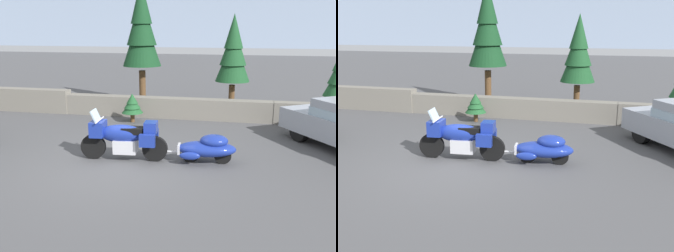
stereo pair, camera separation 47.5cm
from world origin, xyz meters
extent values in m
plane|color=#4C4C4F|center=(0.00, 0.00, 0.00)|extent=(80.00, 80.00, 0.00)
cube|color=slate|center=(0.00, 5.52, 0.39)|extent=(8.00, 0.56, 0.77)
cube|color=#8C9EB7|center=(0.00, 95.49, 8.00)|extent=(240.00, 80.00, 16.00)
cylinder|color=black|center=(-0.85, 0.41, 0.33)|extent=(0.67, 0.20, 0.66)
cylinder|color=black|center=(0.80, 0.56, 0.33)|extent=(0.67, 0.20, 0.66)
cube|color=silver|center=(0.03, 0.49, 0.38)|extent=(0.64, 0.49, 0.36)
ellipsoid|color=navy|center=(-0.07, 0.48, 0.71)|extent=(1.23, 0.55, 0.48)
cube|color=navy|center=(-0.70, 0.42, 0.83)|extent=(0.41, 0.55, 0.40)
cube|color=#9EB7C6|center=(-0.75, 0.42, 1.16)|extent=(0.23, 0.46, 0.34)
cube|color=black|center=(0.23, 0.50, 0.81)|extent=(0.59, 0.41, 0.16)
cube|color=navy|center=(0.70, 0.55, 0.91)|extent=(0.35, 0.43, 0.28)
cube|color=navy|center=(0.68, 0.24, 0.63)|extent=(0.41, 0.20, 0.32)
cube|color=navy|center=(0.62, 0.84, 0.63)|extent=(0.41, 0.20, 0.32)
cylinder|color=silver|center=(-0.65, 0.42, 1.06)|extent=(0.10, 0.70, 0.04)
cylinder|color=silver|center=(-0.80, 0.41, 0.58)|extent=(0.26, 0.09, 0.54)
cylinder|color=black|center=(1.72, 0.64, 0.22)|extent=(0.45, 0.14, 0.44)
cylinder|color=black|center=(2.54, 0.71, 0.22)|extent=(0.45, 0.14, 0.44)
ellipsoid|color=navy|center=(2.13, 0.68, 0.38)|extent=(1.56, 0.81, 0.40)
ellipsoid|color=navy|center=(2.31, 0.69, 0.60)|extent=(0.77, 0.62, 0.32)
cube|color=silver|center=(1.43, 0.61, 0.36)|extent=(0.09, 0.32, 0.24)
ellipsoid|color=navy|center=(1.75, 0.32, 0.28)|extent=(0.53, 0.19, 0.20)
ellipsoid|color=navy|center=(1.69, 0.96, 0.28)|extent=(0.53, 0.19, 0.20)
cylinder|color=silver|center=(1.04, 0.58, 0.27)|extent=(0.70, 0.11, 0.05)
cylinder|color=black|center=(4.68, 3.23, 0.34)|extent=(0.56, 0.69, 0.68)
cylinder|color=brown|center=(-1.52, 7.62, 0.77)|extent=(0.29, 0.29, 1.54)
cone|color=#143D1E|center=(-1.52, 7.62, 2.96)|extent=(1.66, 1.66, 2.44)
cone|color=#143D1E|center=(-1.52, 7.62, 3.70)|extent=(1.29, 1.29, 2.13)
cone|color=#143D1E|center=(-1.52, 7.62, 4.43)|extent=(0.91, 0.91, 1.83)
cylinder|color=brown|center=(2.41, 6.95, 0.56)|extent=(0.24, 0.24, 1.13)
cone|color=#194723|center=(2.41, 6.95, 2.17)|extent=(1.37, 1.37, 1.78)
cone|color=#194723|center=(2.41, 6.95, 2.71)|extent=(1.06, 1.06, 1.56)
cone|color=#194723|center=(2.41, 6.95, 3.24)|extent=(0.75, 0.75, 1.34)
cylinder|color=brown|center=(-1.04, 4.53, 0.15)|extent=(0.15, 0.15, 0.30)
cone|color=#1E5128|center=(-1.04, 4.53, 0.58)|extent=(0.78, 0.78, 0.48)
cone|color=#1E5128|center=(-1.04, 4.53, 0.73)|extent=(0.60, 0.60, 0.42)
cone|color=#1E5128|center=(-1.04, 4.53, 0.87)|extent=(0.43, 0.43, 0.36)
camera|label=1|loc=(3.16, -8.82, 3.43)|focal=41.66mm
camera|label=2|loc=(3.62, -8.71, 3.43)|focal=41.66mm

